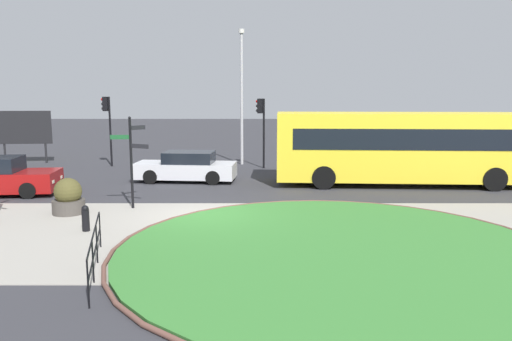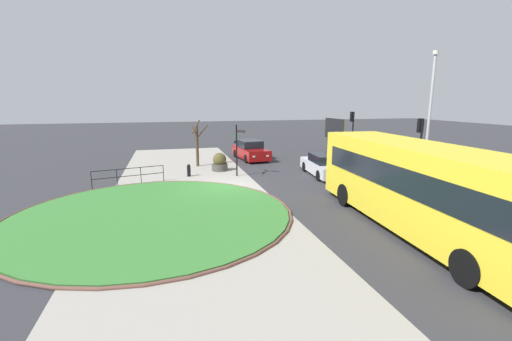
{
  "view_description": "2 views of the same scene",
  "coord_description": "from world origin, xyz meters",
  "px_view_note": "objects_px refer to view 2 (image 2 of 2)",
  "views": [
    {
      "loc": [
        1.78,
        -16.08,
        4.09
      ],
      "look_at": [
        1.77,
        1.62,
        1.28
      ],
      "focal_mm": 34.89,
      "sensor_mm": 36.0,
      "label": 1
    },
    {
      "loc": [
        18.15,
        -3.06,
        4.73
      ],
      "look_at": [
        1.43,
        1.29,
        1.16
      ],
      "focal_mm": 24.01,
      "sensor_mm": 36.0,
      "label": 2
    }
  ],
  "objects_px": {
    "bollard_foreground": "(189,170)",
    "planter_near_signpost": "(220,163)",
    "traffic_light_near": "(352,125)",
    "car_far_lane": "(324,165)",
    "car_near_lane": "(251,151)",
    "billboard_left": "(335,129)",
    "bus_yellow": "(422,187)",
    "street_tree_bare": "(197,143)",
    "lamppost_tall": "(430,112)",
    "traffic_light_far": "(420,137)",
    "signpost_directional": "(237,147)"
  },
  "relations": [
    {
      "from": "bollard_foreground",
      "to": "planter_near_signpost",
      "type": "height_order",
      "value": "planter_near_signpost"
    },
    {
      "from": "traffic_light_near",
      "to": "car_far_lane",
      "type": "bearing_deg",
      "value": 137.24
    },
    {
      "from": "car_near_lane",
      "to": "billboard_left",
      "type": "distance_m",
      "value": 9.53
    },
    {
      "from": "bus_yellow",
      "to": "billboard_left",
      "type": "bearing_deg",
      "value": 164.24
    },
    {
      "from": "traffic_light_near",
      "to": "street_tree_bare",
      "type": "xyz_separation_m",
      "value": [
        -0.2,
        -12.2,
        -1.12
      ]
    },
    {
      "from": "bus_yellow",
      "to": "planter_near_signpost",
      "type": "xyz_separation_m",
      "value": [
        -12.79,
        -5.3,
        -1.16
      ]
    },
    {
      "from": "traffic_light_near",
      "to": "planter_near_signpost",
      "type": "xyz_separation_m",
      "value": [
        1.82,
        -10.92,
        -2.25
      ]
    },
    {
      "from": "bollard_foreground",
      "to": "traffic_light_near",
      "type": "xyz_separation_m",
      "value": [
        -3.12,
        13.07,
        2.39
      ]
    },
    {
      "from": "bus_yellow",
      "to": "car_far_lane",
      "type": "distance_m",
      "value": 9.77
    },
    {
      "from": "car_far_lane",
      "to": "traffic_light_near",
      "type": "xyz_separation_m",
      "value": [
        -4.94,
        4.71,
        2.15
      ]
    },
    {
      "from": "planter_near_signpost",
      "to": "street_tree_bare",
      "type": "relative_size",
      "value": 0.37
    },
    {
      "from": "lamppost_tall",
      "to": "planter_near_signpost",
      "type": "distance_m",
      "value": 13.39
    },
    {
      "from": "traffic_light_far",
      "to": "traffic_light_near",
      "type": "bearing_deg",
      "value": 7.2
    },
    {
      "from": "signpost_directional",
      "to": "planter_near_signpost",
      "type": "height_order",
      "value": "signpost_directional"
    },
    {
      "from": "lamppost_tall",
      "to": "street_tree_bare",
      "type": "relative_size",
      "value": 2.24
    },
    {
      "from": "car_far_lane",
      "to": "planter_near_signpost",
      "type": "distance_m",
      "value": 6.94
    },
    {
      "from": "car_far_lane",
      "to": "traffic_light_far",
      "type": "relative_size",
      "value": 1.26
    },
    {
      "from": "signpost_directional",
      "to": "traffic_light_far",
      "type": "height_order",
      "value": "traffic_light_far"
    },
    {
      "from": "traffic_light_near",
      "to": "lamppost_tall",
      "type": "relative_size",
      "value": 0.51
    },
    {
      "from": "lamppost_tall",
      "to": "bus_yellow",
      "type": "bearing_deg",
      "value": -41.33
    },
    {
      "from": "car_near_lane",
      "to": "traffic_light_far",
      "type": "distance_m",
      "value": 12.95
    },
    {
      "from": "lamppost_tall",
      "to": "billboard_left",
      "type": "bearing_deg",
      "value": 178.16
    },
    {
      "from": "signpost_directional",
      "to": "planter_near_signpost",
      "type": "bearing_deg",
      "value": -158.38
    },
    {
      "from": "car_near_lane",
      "to": "street_tree_bare",
      "type": "relative_size",
      "value": 1.42
    },
    {
      "from": "bus_yellow",
      "to": "billboard_left",
      "type": "height_order",
      "value": "bus_yellow"
    },
    {
      "from": "signpost_directional",
      "to": "planter_near_signpost",
      "type": "xyz_separation_m",
      "value": [
        -1.99,
        -0.79,
        -1.33
      ]
    },
    {
      "from": "lamppost_tall",
      "to": "billboard_left",
      "type": "distance_m",
      "value": 12.69
    },
    {
      "from": "bollard_foreground",
      "to": "traffic_light_near",
      "type": "relative_size",
      "value": 0.21
    },
    {
      "from": "car_near_lane",
      "to": "traffic_light_near",
      "type": "height_order",
      "value": "traffic_light_near"
    },
    {
      "from": "planter_near_signpost",
      "to": "car_far_lane",
      "type": "bearing_deg",
      "value": 63.3
    },
    {
      "from": "lamppost_tall",
      "to": "signpost_directional",
      "type": "bearing_deg",
      "value": -107.96
    },
    {
      "from": "signpost_directional",
      "to": "lamppost_tall",
      "type": "relative_size",
      "value": 0.43
    },
    {
      "from": "car_near_lane",
      "to": "traffic_light_far",
      "type": "relative_size",
      "value": 1.27
    },
    {
      "from": "bollard_foreground",
      "to": "street_tree_bare",
      "type": "bearing_deg",
      "value": 165.44
    },
    {
      "from": "traffic_light_near",
      "to": "street_tree_bare",
      "type": "bearing_deg",
      "value": 89.96
    },
    {
      "from": "car_far_lane",
      "to": "traffic_light_far",
      "type": "height_order",
      "value": "traffic_light_far"
    },
    {
      "from": "signpost_directional",
      "to": "bus_yellow",
      "type": "distance_m",
      "value": 11.7
    },
    {
      "from": "car_far_lane",
      "to": "traffic_light_far",
      "type": "xyz_separation_m",
      "value": [
        3.49,
        4.05,
        2.09
      ]
    },
    {
      "from": "billboard_left",
      "to": "street_tree_bare",
      "type": "height_order",
      "value": "street_tree_bare"
    },
    {
      "from": "car_near_lane",
      "to": "lamppost_tall",
      "type": "distance_m",
      "value": 13.24
    },
    {
      "from": "bollard_foreground",
      "to": "street_tree_bare",
      "type": "xyz_separation_m",
      "value": [
        -3.32,
        0.86,
        1.28
      ]
    },
    {
      "from": "car_far_lane",
      "to": "planter_near_signpost",
      "type": "xyz_separation_m",
      "value": [
        -3.12,
        -6.2,
        -0.1
      ]
    },
    {
      "from": "bollard_foreground",
      "to": "lamppost_tall",
      "type": "relative_size",
      "value": 0.11
    },
    {
      "from": "traffic_light_far",
      "to": "street_tree_bare",
      "type": "distance_m",
      "value": 14.45
    },
    {
      "from": "street_tree_bare",
      "to": "billboard_left",
      "type": "bearing_deg",
      "value": 110.38
    },
    {
      "from": "bollard_foreground",
      "to": "bus_yellow",
      "type": "distance_m",
      "value": 13.75
    },
    {
      "from": "planter_near_signpost",
      "to": "street_tree_bare",
      "type": "bearing_deg",
      "value": -147.49
    },
    {
      "from": "car_near_lane",
      "to": "traffic_light_far",
      "type": "bearing_deg",
      "value": 28.34
    },
    {
      "from": "street_tree_bare",
      "to": "signpost_directional",
      "type": "bearing_deg",
      "value": 27.37
    },
    {
      "from": "car_near_lane",
      "to": "street_tree_bare",
      "type": "xyz_separation_m",
      "value": [
        2.0,
        -4.42,
        0.98
      ]
    }
  ]
}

